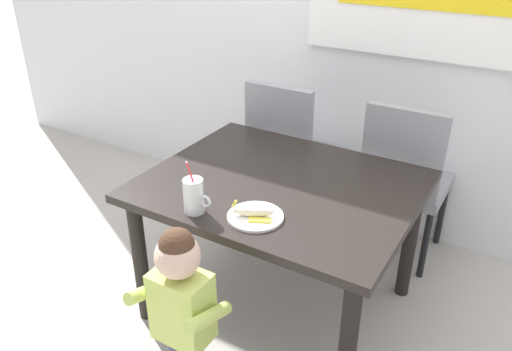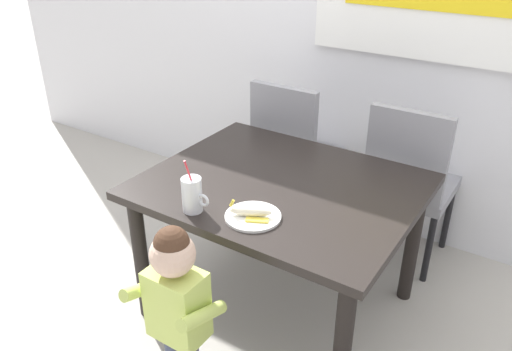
{
  "view_description": "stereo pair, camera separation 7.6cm",
  "coord_description": "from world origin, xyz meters",
  "px_view_note": "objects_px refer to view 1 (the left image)",
  "views": [
    {
      "loc": [
        0.96,
        -1.81,
        1.83
      ],
      "look_at": [
        -0.07,
        -0.1,
        0.78
      ],
      "focal_mm": 35.61,
      "sensor_mm": 36.0,
      "label": 1
    },
    {
      "loc": [
        1.02,
        -1.77,
        1.83
      ],
      "look_at": [
        -0.07,
        -0.1,
        0.78
      ],
      "focal_mm": 35.61,
      "sensor_mm": 36.0,
      "label": 2
    }
  ],
  "objects_px": {
    "dining_table": "(281,201)",
    "dining_chair_left": "(287,148)",
    "dining_chair_right": "(404,175)",
    "peeled_banana": "(254,212)",
    "toddler_standing": "(181,299)",
    "snack_plate": "(255,217)",
    "milk_cup": "(194,198)"
  },
  "relations": [
    {
      "from": "toddler_standing",
      "to": "milk_cup",
      "type": "xyz_separation_m",
      "value": [
        -0.14,
        0.28,
        0.26
      ]
    },
    {
      "from": "dining_chair_left",
      "to": "peeled_banana",
      "type": "height_order",
      "value": "dining_chair_left"
    },
    {
      "from": "milk_cup",
      "to": "peeled_banana",
      "type": "relative_size",
      "value": 1.41
    },
    {
      "from": "toddler_standing",
      "to": "snack_plate",
      "type": "distance_m",
      "value": 0.43
    },
    {
      "from": "dining_table",
      "to": "dining_chair_left",
      "type": "distance_m",
      "value": 0.78
    },
    {
      "from": "dining_chair_right",
      "to": "peeled_banana",
      "type": "distance_m",
      "value": 1.11
    },
    {
      "from": "dining_chair_right",
      "to": "toddler_standing",
      "type": "xyz_separation_m",
      "value": [
        -0.43,
        -1.4,
        -0.02
      ]
    },
    {
      "from": "milk_cup",
      "to": "snack_plate",
      "type": "xyz_separation_m",
      "value": [
        0.24,
        0.09,
        -0.06
      ]
    },
    {
      "from": "peeled_banana",
      "to": "dining_chair_left",
      "type": "bearing_deg",
      "value": 110.78
    },
    {
      "from": "toddler_standing",
      "to": "peeled_banana",
      "type": "distance_m",
      "value": 0.44
    },
    {
      "from": "milk_cup",
      "to": "dining_chair_right",
      "type": "bearing_deg",
      "value": 63.24
    },
    {
      "from": "toddler_standing",
      "to": "snack_plate",
      "type": "relative_size",
      "value": 3.64
    },
    {
      "from": "dining_chair_left",
      "to": "milk_cup",
      "type": "distance_m",
      "value": 1.15
    },
    {
      "from": "dining_table",
      "to": "dining_chair_right",
      "type": "distance_m",
      "value": 0.81
    },
    {
      "from": "peeled_banana",
      "to": "dining_chair_right",
      "type": "bearing_deg",
      "value": 72.33
    },
    {
      "from": "dining_table",
      "to": "dining_chair_right",
      "type": "height_order",
      "value": "dining_chair_right"
    },
    {
      "from": "dining_chair_right",
      "to": "milk_cup",
      "type": "xyz_separation_m",
      "value": [
        -0.57,
        -1.12,
        0.24
      ]
    },
    {
      "from": "dining_chair_left",
      "to": "peeled_banana",
      "type": "xyz_separation_m",
      "value": [
        0.39,
        -1.03,
        0.21
      ]
    },
    {
      "from": "dining_table",
      "to": "milk_cup",
      "type": "bearing_deg",
      "value": -114.04
    },
    {
      "from": "dining_table",
      "to": "dining_chair_right",
      "type": "xyz_separation_m",
      "value": [
        0.38,
        0.71,
        -0.08
      ]
    },
    {
      "from": "toddler_standing",
      "to": "dining_chair_left",
      "type": "bearing_deg",
      "value": 101.83
    },
    {
      "from": "dining_chair_right",
      "to": "milk_cup",
      "type": "relative_size",
      "value": 3.86
    },
    {
      "from": "snack_plate",
      "to": "dining_chair_right",
      "type": "bearing_deg",
      "value": 72.38
    },
    {
      "from": "dining_table",
      "to": "peeled_banana",
      "type": "height_order",
      "value": "peeled_banana"
    },
    {
      "from": "milk_cup",
      "to": "snack_plate",
      "type": "distance_m",
      "value": 0.26
    },
    {
      "from": "dining_table",
      "to": "peeled_banana",
      "type": "bearing_deg",
      "value": -80.95
    },
    {
      "from": "dining_table",
      "to": "snack_plate",
      "type": "distance_m",
      "value": 0.34
    },
    {
      "from": "dining_table",
      "to": "toddler_standing",
      "type": "distance_m",
      "value": 0.7
    },
    {
      "from": "toddler_standing",
      "to": "peeled_banana",
      "type": "height_order",
      "value": "toddler_standing"
    },
    {
      "from": "snack_plate",
      "to": "peeled_banana",
      "type": "relative_size",
      "value": 1.31
    },
    {
      "from": "dining_table",
      "to": "peeled_banana",
      "type": "distance_m",
      "value": 0.36
    },
    {
      "from": "dining_table",
      "to": "snack_plate",
      "type": "height_order",
      "value": "snack_plate"
    }
  ]
}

